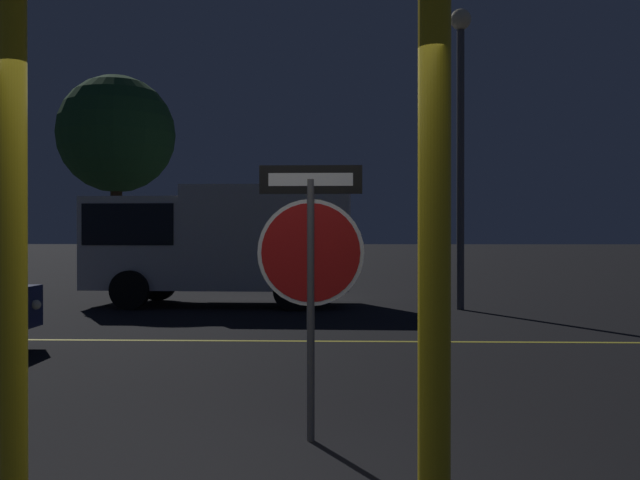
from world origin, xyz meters
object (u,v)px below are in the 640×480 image
stop_sign (311,251)px  street_lamp (461,114)px  yellow_pole_right (434,192)px  tree_0 (116,135)px  yellow_pole_left (13,255)px  delivery_truck (216,239)px

stop_sign → street_lamp: size_ratio=0.33×
yellow_pole_right → tree_0: 17.64m
yellow_pole_right → stop_sign: bearing=109.5°
stop_sign → street_lamp: (2.76, 9.85, 2.72)m
yellow_pole_left → yellow_pole_right: bearing=-5.3°
stop_sign → tree_0: 15.64m
yellow_pole_left → tree_0: 16.78m
yellow_pole_right → tree_0: (-6.76, 16.09, 2.59)m
delivery_truck → street_lamp: (5.40, -0.79, 2.67)m
yellow_pole_right → street_lamp: size_ratio=0.56×
yellow_pole_left → tree_0: bearing=106.0°
stop_sign → yellow_pole_right: (0.70, -1.97, 0.33)m
tree_0 → delivery_truck: bearing=-45.6°
yellow_pole_left → tree_0: (-4.57, 15.88, 2.91)m
stop_sign → street_lamp: 10.58m
yellow_pole_right → delivery_truck: 13.04m
delivery_truck → yellow_pole_left: bearing=-173.1°
yellow_pole_right → delivery_truck: yellow_pole_right is taller
delivery_truck → tree_0: 5.66m
delivery_truck → street_lamp: bearing=-96.8°
delivery_truck → street_lamp: 6.08m
stop_sign → yellow_pole_left: size_ratio=0.72×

